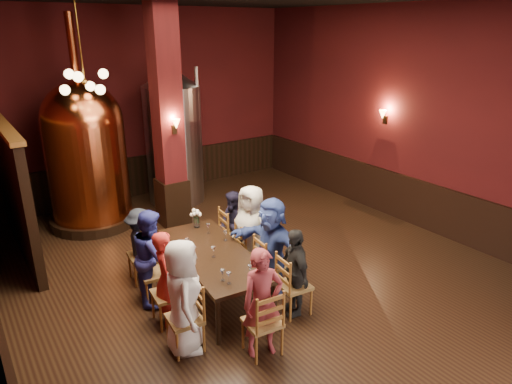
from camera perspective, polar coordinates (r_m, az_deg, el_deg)
room at (r=7.19m, az=0.47°, el=5.67°), size 10.00×10.02×4.50m
wainscot_right at (r=10.42m, az=18.56°, el=-0.91°), size 0.08×9.90×1.00m
wainscot_back at (r=11.92m, az=-13.41°, el=2.20°), size 7.90×0.08×1.00m
column at (r=9.44m, az=-11.00°, el=8.76°), size 0.58×0.58×4.50m
partition at (r=9.37m, az=-27.95°, el=0.00°), size 0.22×3.50×2.40m
pendant_cluster at (r=8.93m, az=-20.65°, el=12.78°), size 0.90×0.90×1.70m
sconce_wall at (r=10.40m, az=15.88°, el=9.10°), size 0.20×0.20×0.36m
sconce_column at (r=9.18m, az=-10.20°, el=8.18°), size 0.20×0.20×0.36m
dining_table at (r=7.15m, az=-5.40°, el=-7.97°), size 1.24×2.49×0.75m
chair_0 at (r=6.21m, az=-8.91°, el=-15.35°), size 0.50×0.50×0.92m
person_0 at (r=6.03m, az=-9.08°, el=-12.83°), size 0.74×0.89×1.57m
chair_1 at (r=6.75m, az=-10.95°, el=-12.36°), size 0.50×0.50×0.92m
person_1 at (r=6.62m, az=-11.09°, el=-10.51°), size 0.51×0.61×1.42m
chair_2 at (r=7.29m, az=-12.62°, el=-9.84°), size 0.50×0.50×0.92m
person_2 at (r=7.16m, az=-12.80°, el=-7.84°), size 0.63×0.81×1.50m
chair_3 at (r=7.87m, az=-14.06°, el=-7.64°), size 0.50×0.50×0.92m
person_3 at (r=7.79m, az=-14.17°, el=-6.48°), size 0.66×0.91×1.27m
chair_4 at (r=6.85m, az=4.79°, el=-11.48°), size 0.50×0.50×0.92m
person_4 at (r=6.74m, az=4.84°, el=-9.91°), size 0.53×0.85×1.35m
chair_5 at (r=7.34m, az=1.88°, el=-9.12°), size 0.50×0.50×0.92m
person_5 at (r=7.18m, az=1.91°, el=-6.78°), size 0.79×1.54×1.59m
chair_6 at (r=7.84m, az=-0.60°, el=-7.08°), size 0.50×0.50×0.92m
person_6 at (r=7.70m, az=-0.61°, el=-4.86°), size 0.68×0.87×1.59m
chair_7 at (r=8.38m, az=-2.78°, el=-5.24°), size 0.50×0.50×0.92m
person_7 at (r=8.31m, az=-2.80°, el=-4.18°), size 0.32×0.62×1.26m
chair_8 at (r=6.08m, az=0.80°, el=-15.91°), size 0.50×0.50×0.92m
person_8 at (r=5.92m, az=0.82°, el=-13.71°), size 0.61×0.48×1.48m
copper_kettle at (r=10.08m, az=-20.45°, el=4.58°), size 1.82×1.82×4.30m
steel_vessel at (r=10.99m, az=-10.24°, el=6.89°), size 1.59×1.59×3.20m
rose_vase at (r=7.92m, az=-7.47°, el=-2.92°), size 0.20×0.20×0.34m
wine_glass_0 at (r=6.53m, az=-0.08°, el=-9.27°), size 0.07×0.07×0.17m
wine_glass_1 at (r=7.44m, az=-3.86°, el=-5.48°), size 0.07×0.07×0.17m
wine_glass_2 at (r=6.43m, az=-0.77°, el=-9.80°), size 0.07×0.07×0.17m
wine_glass_3 at (r=7.24m, az=-8.60°, el=-6.42°), size 0.07×0.07×0.17m
wine_glass_4 at (r=7.72m, az=-6.01°, el=-4.57°), size 0.07×0.07×0.17m
wine_glass_5 at (r=7.18m, az=-8.41°, el=-6.66°), size 0.07×0.07×0.17m
wine_glass_6 at (r=6.27m, az=-3.41°, el=-10.68°), size 0.07×0.07×0.17m
wine_glass_7 at (r=6.95m, az=-5.35°, el=-7.46°), size 0.07×0.07×0.17m
wine_glass_8 at (r=6.34m, az=-4.19°, el=-10.32°), size 0.07×0.07×0.17m
wine_glass_9 at (r=6.49m, az=-0.45°, el=-9.47°), size 0.07×0.07×0.17m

